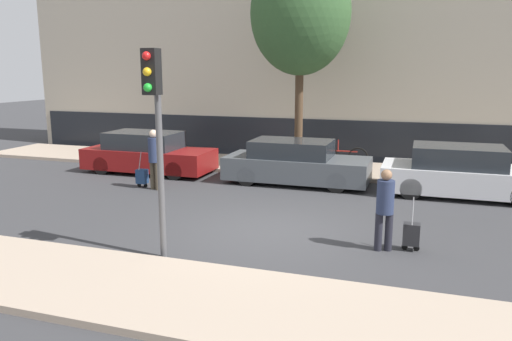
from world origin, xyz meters
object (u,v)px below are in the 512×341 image
object	(u,v)px
pedestrian_left	(154,156)
parked_car_2	(462,173)
pedestrian_right	(385,205)
parked_bicycle	(343,156)
trolley_left	(142,176)
parked_car_0	(148,154)
parked_car_1	(296,163)
trolley_right	(411,234)
bare_tree_near_crossing	(300,14)
traffic_light	(155,113)

from	to	relation	value
pedestrian_left	parked_car_2	bearing A→B (deg)	28.13
pedestrian_left	pedestrian_right	xyz separation A→B (m)	(6.88, -3.11, -0.10)
parked_bicycle	trolley_left	bearing A→B (deg)	-139.37
parked_car_0	parked_car_2	xyz separation A→B (m)	(10.12, -0.11, 0.01)
parked_car_1	trolley_right	world-z (taller)	parked_car_1
parked_car_1	bare_tree_near_crossing	bearing A→B (deg)	101.40
trolley_left	pedestrian_right	world-z (taller)	pedestrian_right
trolley_right	bare_tree_near_crossing	size ratio (longest dim) A/B	0.15
parked_car_0	trolley_left	world-z (taller)	parked_car_0
parked_car_0	trolley_right	bearing A→B (deg)	-29.83
trolley_right	parked_car_2	bearing A→B (deg)	76.33
pedestrian_right	parked_bicycle	xyz separation A→B (m)	(-2.01, 7.88, -0.44)
pedestrian_left	parked_bicycle	world-z (taller)	pedestrian_left
parked_car_0	pedestrian_left	world-z (taller)	pedestrian_left
parked_car_2	parked_bicycle	xyz separation A→B (m)	(-3.75, 2.72, -0.18)
parked_car_1	traffic_light	bearing A→B (deg)	-96.88
pedestrian_right	traffic_light	xyz separation A→B (m)	(-3.95, -1.83, 1.84)
pedestrian_left	parked_car_1	bearing A→B (deg)	44.13
trolley_left	parked_car_0	bearing A→B (deg)	115.68
parked_car_1	pedestrian_right	bearing A→B (deg)	-59.42
parked_car_2	trolley_right	xyz separation A→B (m)	(-1.21, -4.99, -0.33)
parked_car_0	parked_car_2	bearing A→B (deg)	-0.63
parked_car_1	trolley_left	xyz separation A→B (m)	(-4.31, -1.99, -0.31)
parked_car_1	parked_bicycle	bearing A→B (deg)	67.68
trolley_right	pedestrian_right	bearing A→B (deg)	-162.45
trolley_right	bare_tree_near_crossing	bearing A→B (deg)	119.96
parked_car_0	bare_tree_near_crossing	size ratio (longest dim) A/B	0.61
pedestrian_right	parked_car_2	bearing A→B (deg)	-126.25
trolley_left	parked_car_1	bearing A→B (deg)	24.75
pedestrian_left	trolley_right	distance (m)	7.99
parked_car_0	parked_bicycle	bearing A→B (deg)	22.29
parked_car_1	parked_car_0	bearing A→B (deg)	179.66
parked_car_0	parked_car_1	bearing A→B (deg)	-0.34
traffic_light	bare_tree_near_crossing	world-z (taller)	bare_tree_near_crossing
parked_car_1	pedestrian_right	distance (m)	6.09
pedestrian_left	traffic_light	xyz separation A→B (m)	(2.93, -4.94, 1.74)
trolley_right	parked_bicycle	xyz separation A→B (m)	(-2.54, 7.71, 0.16)
pedestrian_right	traffic_light	distance (m)	4.72
parked_car_2	traffic_light	bearing A→B (deg)	-129.16
pedestrian_right	pedestrian_left	bearing A→B (deg)	-41.96
parked_car_0	pedestrian_left	xyz separation A→B (m)	(1.50, -2.16, 0.37)
bare_tree_near_crossing	pedestrian_right	bearing A→B (deg)	-63.93
parked_car_0	pedestrian_right	bearing A→B (deg)	-32.17
parked_car_2	pedestrian_left	distance (m)	8.86
pedestrian_left	trolley_right	world-z (taller)	pedestrian_left
parked_car_2	pedestrian_right	distance (m)	5.45
trolley_left	trolley_right	xyz separation A→B (m)	(7.93, -3.08, 0.00)
pedestrian_left	bare_tree_near_crossing	distance (m)	6.79
pedestrian_left	bare_tree_near_crossing	bearing A→B (deg)	64.23
trolley_left	pedestrian_right	xyz separation A→B (m)	(7.41, -3.25, 0.60)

